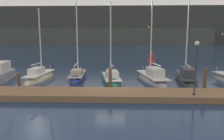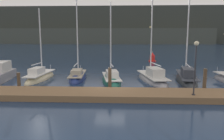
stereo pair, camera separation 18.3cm
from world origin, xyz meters
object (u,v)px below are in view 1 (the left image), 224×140
(sailboat_berth_5, at_px, (111,81))
(dock_lamppost, at_px, (196,59))
(motorboat_berth_2, at_px, (0,78))
(sailboat_berth_3, at_px, (40,78))
(channel_buoy, at_px, (151,58))
(sailboat_berth_6, at_px, (152,79))
(sailboat_berth_4, at_px, (78,78))
(sailboat_berth_7, at_px, (186,79))

(sailboat_berth_5, relative_size, dock_lamppost, 2.28)
(motorboat_berth_2, distance_m, sailboat_berth_3, 3.89)
(channel_buoy, bearing_deg, sailboat_berth_3, -130.05)
(sailboat_berth_6, bearing_deg, sailboat_berth_5, -169.31)
(sailboat_berth_6, bearing_deg, channel_buoy, 82.36)
(sailboat_berth_5, height_order, dock_lamppost, sailboat_berth_5)
(channel_buoy, bearing_deg, sailboat_berth_6, -97.64)
(sailboat_berth_5, xyz_separation_m, sailboat_berth_6, (4.15, 0.78, 0.06))
(sailboat_berth_4, xyz_separation_m, sailboat_berth_5, (3.64, -1.30, 0.01))
(sailboat_berth_5, bearing_deg, channel_buoy, 69.90)
(sailboat_berth_7, distance_m, dock_lamppost, 7.57)
(dock_lamppost, bearing_deg, channel_buoy, 89.25)
(channel_buoy, bearing_deg, sailboat_berth_4, -121.81)
(motorboat_berth_2, relative_size, sailboat_berth_7, 0.48)
(motorboat_berth_2, bearing_deg, sailboat_berth_4, 9.96)
(motorboat_berth_2, height_order, sailboat_berth_7, sailboat_berth_7)
(sailboat_berth_5, bearing_deg, sailboat_berth_6, 10.69)
(channel_buoy, bearing_deg, sailboat_berth_5, -110.10)
(sailboat_berth_3, distance_m, dock_lamppost, 15.59)
(sailboat_berth_3, height_order, sailboat_berth_7, sailboat_berth_7)
(motorboat_berth_2, bearing_deg, dock_lamppost, -19.36)
(motorboat_berth_2, height_order, dock_lamppost, dock_lamppost)
(sailboat_berth_7, bearing_deg, sailboat_berth_6, 178.75)
(sailboat_berth_5, xyz_separation_m, channel_buoy, (6.39, 17.46, 0.52))
(sailboat_berth_3, relative_size, dock_lamppost, 2.13)
(sailboat_berth_4, distance_m, sailboat_berth_5, 3.86)
(sailboat_berth_4, distance_m, sailboat_berth_6, 7.80)
(motorboat_berth_2, distance_m, channel_buoy, 24.89)
(sailboat_berth_7, height_order, channel_buoy, sailboat_berth_7)
(sailboat_berth_7, bearing_deg, sailboat_berth_5, -174.62)
(sailboat_berth_6, distance_m, channel_buoy, 16.83)
(motorboat_berth_2, xyz_separation_m, dock_lamppost, (17.39, -6.11, 2.64))
(sailboat_berth_4, bearing_deg, dock_lamppost, -37.51)
(sailboat_berth_4, height_order, sailboat_berth_7, sailboat_berth_7)
(sailboat_berth_3, height_order, sailboat_berth_5, sailboat_berth_5)
(motorboat_berth_2, height_order, sailboat_berth_6, sailboat_berth_6)
(channel_buoy, distance_m, dock_lamppost, 23.73)
(motorboat_berth_2, xyz_separation_m, sailboat_berth_4, (7.67, 1.35, -0.24))
(motorboat_berth_2, bearing_deg, sailboat_berth_3, 13.98)
(motorboat_berth_2, relative_size, dock_lamppost, 1.64)
(sailboat_berth_5, bearing_deg, motorboat_berth_2, -179.76)
(sailboat_berth_3, distance_m, sailboat_berth_6, 11.69)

